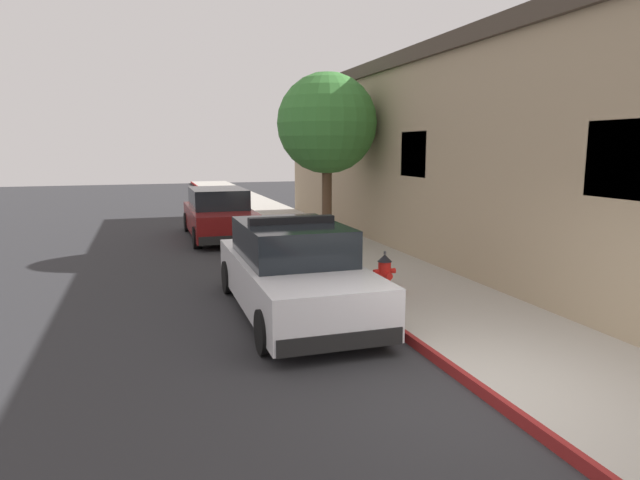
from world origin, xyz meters
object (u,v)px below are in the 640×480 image
object	(u,v)px
police_cruiser	(293,271)
fire_hydrant	(385,272)
street_tree	(327,124)
parked_car_silver_ahead	(219,215)

from	to	relation	value
police_cruiser	fire_hydrant	size ratio (longest dim) A/B	6.37
fire_hydrant	street_tree	xyz separation A→B (m)	(0.65, 5.41, 2.99)
police_cruiser	fire_hydrant	world-z (taller)	police_cruiser
fire_hydrant	police_cruiser	bearing A→B (deg)	-167.72
parked_car_silver_ahead	fire_hydrant	world-z (taller)	parked_car_silver_ahead
parked_car_silver_ahead	fire_hydrant	distance (m)	8.34
street_tree	fire_hydrant	bearing A→B (deg)	-96.82
parked_car_silver_ahead	street_tree	size ratio (longest dim) A/B	1.02
parked_car_silver_ahead	street_tree	world-z (taller)	street_tree
police_cruiser	parked_car_silver_ahead	distance (m)	8.49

